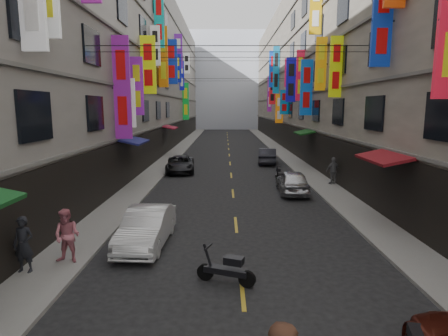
{
  "coord_description": "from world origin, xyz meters",
  "views": [
    {
      "loc": [
        -0.5,
        2.18,
        5.11
      ],
      "look_at": [
        -0.52,
        11.96,
        3.51
      ],
      "focal_mm": 30.0,
      "sensor_mm": 36.0,
      "label": 1
    }
  ],
  "objects_px": {
    "scooter_crossing": "(227,270)",
    "car_left_far": "(180,164)",
    "scooter_far_right": "(278,174)",
    "pedestrian_rfar": "(333,171)",
    "pedestrian_lnear": "(24,244)",
    "pedestrian_lfar": "(67,236)",
    "car_right_mid": "(292,182)",
    "car_left_mid": "(147,227)",
    "car_right_far": "(268,156)"
  },
  "relations": [
    {
      "from": "scooter_crossing",
      "to": "car_left_far",
      "type": "relative_size",
      "value": 0.37
    },
    {
      "from": "scooter_crossing",
      "to": "car_right_mid",
      "type": "distance_m",
      "value": 12.33
    },
    {
      "from": "scooter_crossing",
      "to": "car_right_mid",
      "type": "bearing_deg",
      "value": 1.77
    },
    {
      "from": "car_left_mid",
      "to": "pedestrian_lfar",
      "type": "relative_size",
      "value": 2.39
    },
    {
      "from": "scooter_far_right",
      "to": "pedestrian_lfar",
      "type": "xyz_separation_m",
      "value": [
        -8.86,
        -14.33,
        0.56
      ]
    },
    {
      "from": "car_left_mid",
      "to": "car_right_far",
      "type": "relative_size",
      "value": 0.98
    },
    {
      "from": "scooter_far_right",
      "to": "pedestrian_lfar",
      "type": "relative_size",
      "value": 1.0
    },
    {
      "from": "pedestrian_lnear",
      "to": "pedestrian_rfar",
      "type": "bearing_deg",
      "value": 49.66
    },
    {
      "from": "pedestrian_lnear",
      "to": "pedestrian_lfar",
      "type": "height_order",
      "value": "pedestrian_lfar"
    },
    {
      "from": "scooter_crossing",
      "to": "pedestrian_rfar",
      "type": "relative_size",
      "value": 0.97
    },
    {
      "from": "car_left_far",
      "to": "car_right_mid",
      "type": "height_order",
      "value": "car_right_mid"
    },
    {
      "from": "scooter_far_right",
      "to": "pedestrian_rfar",
      "type": "bearing_deg",
      "value": 166.14
    },
    {
      "from": "scooter_crossing",
      "to": "car_right_far",
      "type": "bearing_deg",
      "value": 11.36
    },
    {
      "from": "pedestrian_lnear",
      "to": "pedestrian_lfar",
      "type": "xyz_separation_m",
      "value": [
        1.03,
        0.71,
        0.01
      ]
    },
    {
      "from": "scooter_crossing",
      "to": "pedestrian_lnear",
      "type": "distance_m",
      "value": 6.21
    },
    {
      "from": "car_left_far",
      "to": "pedestrian_rfar",
      "type": "xyz_separation_m",
      "value": [
        10.6,
        -5.13,
        0.36
      ]
    },
    {
      "from": "pedestrian_lfar",
      "to": "pedestrian_rfar",
      "type": "bearing_deg",
      "value": 52.95
    },
    {
      "from": "car_right_mid",
      "to": "pedestrian_rfar",
      "type": "relative_size",
      "value": 2.34
    },
    {
      "from": "scooter_far_right",
      "to": "pedestrian_lnear",
      "type": "xyz_separation_m",
      "value": [
        -9.88,
        -15.05,
        0.55
      ]
    },
    {
      "from": "scooter_far_right",
      "to": "car_left_mid",
      "type": "distance_m",
      "value": 14.19
    },
    {
      "from": "car_right_mid",
      "to": "pedestrian_lfar",
      "type": "height_order",
      "value": "pedestrian_lfar"
    },
    {
      "from": "car_left_far",
      "to": "scooter_crossing",
      "type": "bearing_deg",
      "value": -84.14
    },
    {
      "from": "pedestrian_lfar",
      "to": "pedestrian_rfar",
      "type": "distance_m",
      "value": 17.46
    },
    {
      "from": "pedestrian_lnear",
      "to": "pedestrian_rfar",
      "type": "relative_size",
      "value": 0.98
    },
    {
      "from": "pedestrian_lnear",
      "to": "pedestrian_rfar",
      "type": "distance_m",
      "value": 18.69
    },
    {
      "from": "car_right_mid",
      "to": "pedestrian_lfar",
      "type": "distance_m",
      "value": 13.83
    },
    {
      "from": "car_right_far",
      "to": "pedestrian_rfar",
      "type": "relative_size",
      "value": 2.44
    },
    {
      "from": "scooter_far_right",
      "to": "pedestrian_rfar",
      "type": "height_order",
      "value": "pedestrian_rfar"
    },
    {
      "from": "car_right_far",
      "to": "pedestrian_lnear",
      "type": "distance_m",
      "value": 24.92
    },
    {
      "from": "scooter_crossing",
      "to": "car_right_mid",
      "type": "relative_size",
      "value": 0.42
    },
    {
      "from": "car_right_mid",
      "to": "car_left_far",
      "type": "bearing_deg",
      "value": -41.92
    },
    {
      "from": "pedestrian_lnear",
      "to": "pedestrian_rfar",
      "type": "xyz_separation_m",
      "value": [
        13.2,
        13.23,
        0.02
      ]
    },
    {
      "from": "scooter_crossing",
      "to": "pedestrian_lnear",
      "type": "xyz_separation_m",
      "value": [
        -6.16,
        0.56,
        0.55
      ]
    },
    {
      "from": "scooter_far_right",
      "to": "car_right_far",
      "type": "height_order",
      "value": "car_right_far"
    },
    {
      "from": "car_left_far",
      "to": "pedestrian_lnear",
      "type": "bearing_deg",
      "value": -102.87
    },
    {
      "from": "car_left_far",
      "to": "car_right_far",
      "type": "relative_size",
      "value": 1.07
    },
    {
      "from": "pedestrian_lfar",
      "to": "pedestrian_rfar",
      "type": "height_order",
      "value": "pedestrian_rfar"
    },
    {
      "from": "car_right_mid",
      "to": "car_left_mid",
      "type": "bearing_deg",
      "value": 52.86
    },
    {
      "from": "scooter_crossing",
      "to": "car_left_mid",
      "type": "relative_size",
      "value": 0.41
    },
    {
      "from": "car_left_mid",
      "to": "car_left_far",
      "type": "height_order",
      "value": "car_left_mid"
    },
    {
      "from": "car_left_far",
      "to": "pedestrian_lfar",
      "type": "xyz_separation_m",
      "value": [
        -1.57,
        -17.65,
        0.36
      ]
    },
    {
      "from": "car_right_far",
      "to": "pedestrian_lnear",
      "type": "bearing_deg",
      "value": 73.37
    },
    {
      "from": "scooter_far_right",
      "to": "car_left_mid",
      "type": "bearing_deg",
      "value": 76.79
    },
    {
      "from": "car_left_far",
      "to": "car_left_mid",
      "type": "bearing_deg",
      "value": -92.64
    },
    {
      "from": "car_right_mid",
      "to": "pedestrian_lnear",
      "type": "distance_m",
      "value": 15.05
    },
    {
      "from": "car_right_mid",
      "to": "pedestrian_lnear",
      "type": "xyz_separation_m",
      "value": [
        -10.16,
        -11.1,
        0.28
      ]
    },
    {
      "from": "pedestrian_lfar",
      "to": "car_left_far",
      "type": "bearing_deg",
      "value": 92.06
    },
    {
      "from": "pedestrian_rfar",
      "to": "pedestrian_lnear",
      "type": "bearing_deg",
      "value": 30.01
    },
    {
      "from": "scooter_crossing",
      "to": "scooter_far_right",
      "type": "height_order",
      "value": "same"
    },
    {
      "from": "car_left_mid",
      "to": "car_left_far",
      "type": "distance_m",
      "value": 15.84
    }
  ]
}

